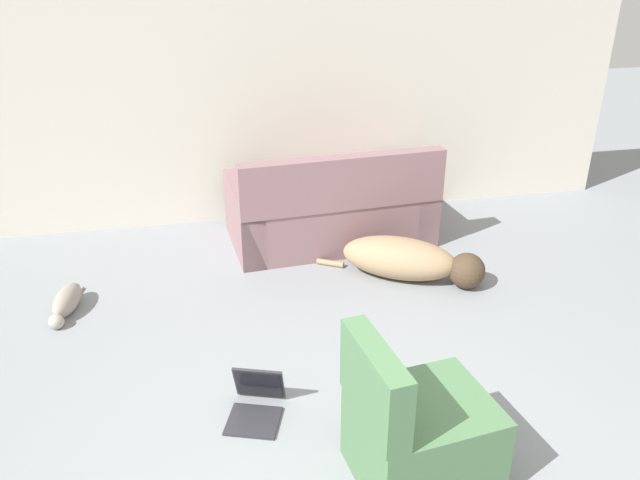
{
  "coord_description": "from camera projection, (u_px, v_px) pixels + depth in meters",
  "views": [
    {
      "loc": [
        -0.61,
        -1.93,
        2.38
      ],
      "look_at": [
        0.21,
        1.91,
        0.51
      ],
      "focal_mm": 35.0,
      "sensor_mm": 36.0,
      "label": 1
    }
  ],
  "objects": [
    {
      "name": "dog",
      "position": [
        409.0,
        260.0,
        4.85
      ],
      "size": [
        1.24,
        0.86,
        0.32
      ],
      "rotation": [
        0.0,
        0.0,
        5.75
      ],
      "color": "#A38460",
      "rests_on": "ground_plane"
    },
    {
      "name": "cat",
      "position": [
        66.0,
        302.0,
        4.43
      ],
      "size": [
        0.23,
        0.6,
        0.17
      ],
      "rotation": [
        0.0,
        0.0,
        4.53
      ],
      "color": "gray",
      "rests_on": "ground_plane"
    },
    {
      "name": "wall_back",
      "position": [
        256.0,
        79.0,
        5.49
      ],
      "size": [
        6.97,
        0.06,
        2.62
      ],
      "color": "beige",
      "rests_on": "ground_plane"
    },
    {
      "name": "book_green",
      "position": [
        365.0,
        340.0,
        4.13
      ],
      "size": [
        0.21,
        0.2,
        0.02
      ],
      "rotation": [
        0.0,
        0.0,
        0.27
      ],
      "color": "#2D663D",
      "rests_on": "ground_plane"
    },
    {
      "name": "side_chair",
      "position": [
        416.0,
        432.0,
        2.97
      ],
      "size": [
        0.71,
        0.62,
        0.81
      ],
      "rotation": [
        0.0,
        0.0,
        1.7
      ],
      "color": "#4C754C",
      "rests_on": "ground_plane"
    },
    {
      "name": "couch",
      "position": [
        331.0,
        210.0,
        5.44
      ],
      "size": [
        1.77,
        1.03,
        0.88
      ],
      "rotation": [
        0.0,
        0.0,
        3.22
      ],
      "color": "gray",
      "rests_on": "ground_plane"
    },
    {
      "name": "laptop_open",
      "position": [
        257.0,
        399.0,
        3.48
      ],
      "size": [
        0.38,
        0.42,
        0.26
      ],
      "rotation": [
        0.0,
        0.0,
        -0.34
      ],
      "color": "#2D2D33",
      "rests_on": "ground_plane"
    }
  ]
}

